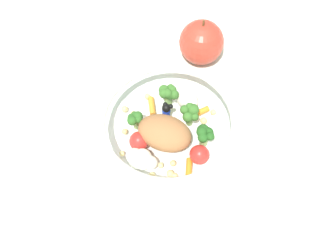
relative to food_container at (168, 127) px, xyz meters
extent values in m
plane|color=silver|center=(0.01, 0.01, -0.03)|extent=(2.40, 2.40, 0.00)
cylinder|color=white|center=(0.00, 0.00, -0.02)|extent=(0.21, 0.21, 0.01)
torus|color=white|center=(0.00, 0.00, 0.02)|extent=(0.22, 0.22, 0.01)
ellipsoid|color=#9E663D|center=(-0.01, -0.01, 0.01)|extent=(0.10, 0.11, 0.05)
cylinder|color=#7FAD5B|center=(0.03, 0.06, -0.01)|extent=(0.01, 0.01, 0.02)
sphere|color=#386B28|center=(0.04, 0.06, 0.01)|extent=(0.02, 0.02, 0.02)
sphere|color=#386B28|center=(0.04, 0.06, 0.01)|extent=(0.01, 0.01, 0.01)
sphere|color=#386B28|center=(0.03, 0.06, 0.01)|extent=(0.02, 0.02, 0.02)
sphere|color=#386B28|center=(0.03, 0.06, 0.01)|extent=(0.02, 0.02, 0.02)
sphere|color=#386B28|center=(0.02, 0.05, 0.01)|extent=(0.02, 0.02, 0.02)
sphere|color=#386B28|center=(0.03, 0.05, 0.01)|extent=(0.02, 0.02, 0.02)
sphere|color=#386B28|center=(0.03, 0.05, 0.01)|extent=(0.02, 0.02, 0.02)
sphere|color=#386B28|center=(0.04, 0.05, 0.01)|extent=(0.02, 0.02, 0.02)
cylinder|color=#8EB766|center=(-0.04, 0.04, -0.01)|extent=(0.01, 0.01, 0.02)
sphere|color=#2D6023|center=(-0.04, 0.04, 0.01)|extent=(0.02, 0.02, 0.02)
sphere|color=#2D6023|center=(-0.04, 0.04, 0.01)|extent=(0.01, 0.01, 0.01)
sphere|color=#2D6023|center=(-0.05, 0.04, 0.01)|extent=(0.01, 0.01, 0.01)
sphere|color=#2D6023|center=(-0.05, 0.03, 0.01)|extent=(0.02, 0.02, 0.02)
sphere|color=#2D6023|center=(-0.04, 0.03, 0.01)|extent=(0.01, 0.01, 0.01)
cylinder|color=#8EB766|center=(0.04, -0.04, -0.01)|extent=(0.01, 0.01, 0.02)
sphere|color=#23561E|center=(0.05, -0.04, 0.01)|extent=(0.02, 0.02, 0.02)
sphere|color=#23561E|center=(0.04, -0.04, 0.01)|extent=(0.02, 0.02, 0.02)
sphere|color=#23561E|center=(0.04, -0.04, 0.01)|extent=(0.02, 0.02, 0.02)
sphere|color=#23561E|center=(0.04, -0.05, 0.01)|extent=(0.02, 0.02, 0.02)
sphere|color=#23561E|center=(0.05, -0.05, 0.01)|extent=(0.01, 0.01, 0.01)
cylinder|color=#7FAD5B|center=(0.04, 0.00, -0.01)|extent=(0.01, 0.01, 0.02)
sphere|color=#386B28|center=(0.05, 0.00, 0.01)|extent=(0.02, 0.02, 0.02)
sphere|color=#386B28|center=(0.05, 0.01, 0.02)|extent=(0.02, 0.02, 0.02)
sphere|color=#386B28|center=(0.04, 0.01, 0.02)|extent=(0.02, 0.02, 0.02)
sphere|color=#386B28|center=(0.04, 0.00, 0.01)|extent=(0.02, 0.02, 0.02)
sphere|color=#386B28|center=(0.05, -0.01, 0.01)|extent=(0.01, 0.01, 0.01)
sphere|color=silver|center=(0.06, 0.04, 0.00)|extent=(0.03, 0.03, 0.03)
sphere|color=silver|center=(0.06, 0.04, -0.01)|extent=(0.02, 0.02, 0.02)
sphere|color=silver|center=(0.06, 0.04, -0.01)|extent=(0.02, 0.02, 0.02)
sphere|color=silver|center=(0.05, 0.04, -0.01)|extent=(0.03, 0.03, 0.03)
sphere|color=silver|center=(0.06, 0.04, 0.00)|extent=(0.02, 0.02, 0.02)
sphere|color=silver|center=(0.06, 0.03, -0.01)|extent=(0.03, 0.03, 0.03)
sphere|color=silver|center=(0.06, 0.03, 0.00)|extent=(0.03, 0.03, 0.03)
sphere|color=silver|center=(-0.06, -0.03, 0.00)|extent=(0.02, 0.02, 0.02)
sphere|color=silver|center=(-0.06, -0.03, 0.00)|extent=(0.03, 0.03, 0.03)
sphere|color=silver|center=(-0.07, -0.02, -0.01)|extent=(0.03, 0.03, 0.03)
sphere|color=silver|center=(-0.07, -0.03, -0.01)|extent=(0.02, 0.02, 0.02)
sphere|color=silver|center=(-0.06, -0.03, -0.01)|extent=(0.03, 0.03, 0.03)
sphere|color=silver|center=(-0.05, -0.04, -0.01)|extent=(0.02, 0.02, 0.02)
cube|color=yellow|center=(0.01, 0.03, -0.02)|extent=(0.02, 0.02, 0.00)
cylinder|color=#1933B2|center=(0.01, 0.03, -0.01)|extent=(0.02, 0.02, 0.02)
sphere|color=black|center=(0.01, 0.03, 0.01)|extent=(0.01, 0.01, 0.01)
sphere|color=black|center=(0.01, 0.03, 0.01)|extent=(0.01, 0.01, 0.01)
sphere|color=black|center=(0.02, 0.03, 0.01)|extent=(0.01, 0.01, 0.01)
cylinder|color=orange|center=(0.00, -0.07, -0.01)|extent=(0.03, 0.03, 0.01)
cylinder|color=orange|center=(0.00, 0.06, -0.01)|extent=(0.02, 0.04, 0.01)
cylinder|color=orange|center=(0.07, 0.01, -0.01)|extent=(0.02, 0.01, 0.01)
sphere|color=red|center=(0.02, -0.07, 0.00)|extent=(0.03, 0.03, 0.03)
sphere|color=red|center=(-0.05, 0.00, 0.00)|extent=(0.03, 0.03, 0.03)
sphere|color=#D1B775|center=(-0.04, -0.05, -0.02)|extent=(0.01, 0.01, 0.01)
sphere|color=tan|center=(-0.03, -0.07, -0.01)|extent=(0.01, 0.01, 0.01)
sphere|color=#D1B775|center=(0.09, 0.00, -0.01)|extent=(0.01, 0.01, 0.01)
sphere|color=tan|center=(-0.06, -0.06, -0.01)|extent=(0.01, 0.01, 0.01)
sphere|color=#D1B775|center=(0.00, 0.08, -0.01)|extent=(0.01, 0.01, 0.01)
sphere|color=tan|center=(-0.02, -0.05, -0.01)|extent=(0.01, 0.01, 0.01)
sphere|color=#D1B775|center=(0.05, 0.03, -0.01)|extent=(0.01, 0.01, 0.01)
sphere|color=tan|center=(-0.06, 0.03, -0.01)|extent=(0.01, 0.01, 0.01)
sphere|color=tan|center=(-0.08, 0.00, -0.02)|extent=(0.01, 0.01, 0.01)
sphere|color=#D1B775|center=(-0.04, 0.08, -0.01)|extent=(0.01, 0.01, 0.01)
sphere|color=#D1B775|center=(-0.03, -0.08, -0.01)|extent=(0.01, 0.01, 0.01)
sphere|color=#D1B775|center=(0.06, -0.01, -0.01)|extent=(0.01, 0.01, 0.01)
sphere|color=tan|center=(-0.03, 0.06, -0.01)|extent=(0.01, 0.01, 0.01)
sphere|color=#BC3828|center=(0.14, 0.12, 0.01)|extent=(0.08, 0.08, 0.08)
cylinder|color=brown|center=(0.14, 0.12, 0.06)|extent=(0.00, 0.00, 0.01)
cube|color=white|center=(-0.18, -0.11, -0.03)|extent=(0.13, 0.15, 0.01)
camera|label=1|loc=(-0.15, -0.27, 0.53)|focal=40.46mm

